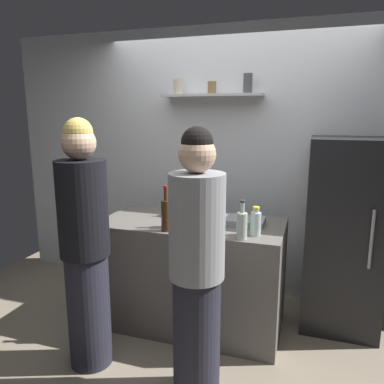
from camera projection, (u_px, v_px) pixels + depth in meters
ground_plane at (196, 358)px, 2.80m from camera, size 5.28×5.28×0.00m
back_wall_assembly at (234, 164)px, 3.70m from camera, size 4.80×0.32×2.60m
refrigerator at (343, 235)px, 3.12m from camera, size 0.61×0.62×1.60m
counter at (192, 273)px, 3.21m from camera, size 1.51×0.75×0.91m
baking_pan at (243, 221)px, 3.04m from camera, size 0.34×0.24×0.05m
utensil_holder at (175, 210)px, 3.27m from camera, size 0.11×0.11×0.22m
wine_bottle_dark_glass at (182, 212)px, 2.93m from camera, size 0.08×0.08×0.33m
wine_bottle_pale_glass at (242, 225)px, 2.66m from camera, size 0.08×0.08×0.28m
wine_bottle_amber_glass at (166, 214)px, 2.84m from camera, size 0.07×0.07×0.35m
water_bottle_plastic at (256, 223)px, 2.74m from camera, size 0.08×0.08×0.22m
person_grey_hoodie at (197, 270)px, 2.29m from camera, size 0.34×0.34×1.72m
person_blonde at (85, 248)px, 2.59m from camera, size 0.34×0.34×1.77m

